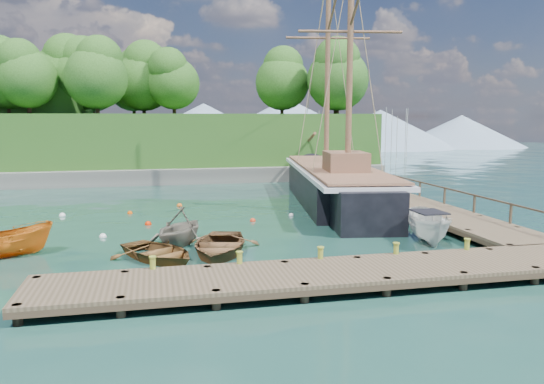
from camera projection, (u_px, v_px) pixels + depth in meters
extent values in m
plane|color=#183933|center=(243.00, 245.00, 23.98)|extent=(160.00, 160.00, 0.00)
cube|color=#473A29|center=(333.00, 271.00, 18.07)|extent=(20.00, 3.20, 0.12)
cube|color=#33291C|center=(333.00, 276.00, 18.09)|extent=(20.00, 3.20, 0.20)
cylinder|color=#33291C|center=(18.00, 323.00, 14.76)|extent=(0.28, 0.28, 1.10)
cylinder|color=#33291C|center=(37.00, 293.00, 17.27)|extent=(0.28, 0.28, 1.10)
cube|color=#473A29|center=(405.00, 201.00, 33.18)|extent=(3.20, 24.00, 0.12)
cube|color=#33291C|center=(405.00, 203.00, 33.20)|extent=(3.20, 24.00, 0.20)
cylinder|color=#33291C|center=(508.00, 257.00, 21.66)|extent=(0.28, 0.28, 1.10)
cylinder|color=#33291C|center=(326.00, 185.00, 44.26)|extent=(0.28, 0.28, 1.10)
cylinder|color=#33291C|center=(355.00, 184.00, 44.82)|extent=(0.28, 0.28, 1.10)
cylinder|color=olive|center=(153.00, 286.00, 18.18)|extent=(0.26, 0.26, 0.45)
cylinder|color=olive|center=(240.00, 280.00, 18.84)|extent=(0.26, 0.26, 0.45)
cylinder|color=olive|center=(320.00, 274.00, 19.49)|extent=(0.26, 0.26, 0.45)
cylinder|color=olive|center=(395.00, 269.00, 20.15)|extent=(0.26, 0.26, 0.45)
cylinder|color=olive|center=(466.00, 264.00, 20.80)|extent=(0.26, 0.26, 0.45)
imported|color=brown|center=(158.00, 259.00, 21.54)|extent=(4.63, 4.94, 0.83)
imported|color=#696355|center=(180.00, 245.00, 23.99)|extent=(4.44, 4.59, 1.86)
imported|color=brown|center=(219.00, 253.00, 22.51)|extent=(4.33, 5.23, 0.94)
imported|color=#CF6915|center=(5.00, 257.00, 21.87)|extent=(4.07, 2.40, 1.48)
imported|color=silver|center=(428.00, 242.00, 24.52)|extent=(2.73, 4.56, 1.65)
cube|color=black|center=(335.00, 193.00, 35.31)|extent=(6.88, 15.07, 3.02)
cube|color=black|center=(315.00, 177.00, 44.52)|extent=(3.26, 4.91, 2.72)
cube|color=black|center=(366.00, 216.00, 27.11)|extent=(3.83, 4.19, 2.87)
cube|color=silver|center=(336.00, 171.00, 35.10)|extent=(7.63, 19.59, 0.25)
cube|color=brown|center=(336.00, 167.00, 35.06)|extent=(7.14, 19.11, 0.12)
cube|color=brown|center=(346.00, 162.00, 31.90)|extent=(2.79, 3.33, 1.20)
cylinder|color=brown|center=(309.00, 140.00, 47.60)|extent=(1.29, 6.85, 1.69)
cylinder|color=brown|center=(328.00, 50.00, 37.61)|extent=(0.36, 0.36, 16.03)
cylinder|color=brown|center=(350.00, 45.00, 30.33)|extent=(0.36, 0.36, 14.74)
cylinder|color=#8C7A59|center=(315.00, 55.00, 43.56)|extent=(1.75, 10.96, 9.31)
sphere|color=white|center=(103.00, 237.00, 25.50)|extent=(0.35, 0.35, 0.35)
sphere|color=red|center=(148.00, 225.00, 28.44)|extent=(0.36, 0.36, 0.36)
sphere|color=red|center=(253.00, 221.00, 29.38)|extent=(0.32, 0.32, 0.32)
sphere|color=white|center=(291.00, 216.00, 30.98)|extent=(0.29, 0.29, 0.29)
sphere|color=#F54D00|center=(130.00, 214.00, 31.68)|extent=(0.30, 0.30, 0.30)
sphere|color=#D05913|center=(179.00, 206.00, 34.31)|extent=(0.36, 0.36, 0.36)
sphere|color=white|center=(62.00, 216.00, 30.91)|extent=(0.37, 0.37, 0.37)
cube|color=#474744|center=(104.00, 177.00, 45.32)|extent=(50.00, 4.00, 1.40)
cube|color=#255216|center=(108.00, 145.00, 50.77)|extent=(50.00, 14.00, 6.00)
cylinder|color=#382616|center=(9.00, 106.00, 46.66)|extent=(0.36, 0.36, 1.40)
sphere|color=#204516|center=(7.00, 78.00, 46.32)|extent=(5.42, 5.42, 5.42)
cylinder|color=#382616|center=(29.00, 105.00, 45.82)|extent=(0.36, 0.36, 1.40)
sphere|color=#204516|center=(27.00, 79.00, 45.50)|extent=(5.02, 5.02, 5.02)
cylinder|color=#382616|center=(337.00, 107.00, 51.80)|extent=(0.36, 0.36, 1.40)
sphere|color=#204516|center=(338.00, 80.00, 51.43)|extent=(6.00, 6.00, 6.00)
cylinder|color=#382616|center=(174.00, 107.00, 52.82)|extent=(0.36, 0.36, 1.40)
sphere|color=#204516|center=(174.00, 83.00, 52.49)|extent=(5.13, 5.13, 5.13)
cylinder|color=#382616|center=(83.00, 106.00, 49.97)|extent=(0.36, 0.36, 1.40)
sphere|color=#204516|center=(82.00, 79.00, 49.61)|extent=(5.82, 5.82, 5.82)
cylinder|color=#382616|center=(144.00, 107.00, 54.23)|extent=(0.36, 0.36, 1.40)
sphere|color=#204516|center=(143.00, 81.00, 53.86)|extent=(6.05, 6.05, 6.05)
cylinder|color=#382616|center=(335.00, 107.00, 52.81)|extent=(0.36, 0.36, 1.40)
sphere|color=#204516|center=(336.00, 85.00, 52.50)|extent=(4.77, 4.77, 4.77)
cylinder|color=#382616|center=(97.00, 106.00, 46.81)|extent=(0.36, 0.36, 1.40)
sphere|color=#204516|center=(96.00, 78.00, 46.46)|extent=(5.47, 5.47, 5.47)
cylinder|color=#382616|center=(282.00, 107.00, 54.40)|extent=(0.36, 0.36, 1.40)
sphere|color=#204516|center=(282.00, 83.00, 54.06)|extent=(5.55, 5.55, 5.55)
cylinder|color=#382616|center=(93.00, 108.00, 57.30)|extent=(0.36, 0.36, 1.40)
sphere|color=#204516|center=(92.00, 82.00, 56.92)|extent=(6.25, 6.25, 6.25)
cylinder|color=#382616|center=(134.00, 108.00, 58.82)|extent=(0.36, 0.36, 1.40)
sphere|color=#204516|center=(133.00, 84.00, 58.46)|extent=(5.89, 5.89, 5.89)
cylinder|color=#382616|center=(65.00, 106.00, 50.39)|extent=(0.36, 0.36, 1.40)
sphere|color=#204516|center=(63.00, 78.00, 50.01)|extent=(6.08, 6.08, 6.08)
cone|color=#728CA5|center=(287.00, 123.00, 95.30)|extent=(36.00, 36.00, 9.00)
cone|color=#728CA5|center=(380.00, 129.00, 99.37)|extent=(28.00, 28.00, 7.00)
cone|color=#728CA5|center=(204.00, 127.00, 92.09)|extent=(32.00, 32.00, 8.00)
cone|color=#728CA5|center=(461.00, 131.00, 103.16)|extent=(24.00, 24.00, 6.00)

